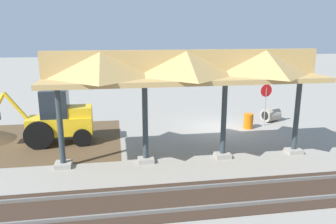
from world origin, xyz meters
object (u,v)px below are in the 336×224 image
at_px(concrete_pipe, 271,115).
at_px(traffic_barrel, 248,121).
at_px(stop_sign, 266,96).
at_px(backhoe, 57,120).

xyz_separation_m(concrete_pipe, traffic_barrel, (2.05, 1.29, 0.01)).
relative_size(stop_sign, concrete_pipe, 1.98).
relative_size(backhoe, traffic_barrel, 5.71).
relative_size(backhoe, concrete_pipe, 3.96).
distance_m(stop_sign, concrete_pipe, 1.88).
bearing_deg(concrete_pipe, stop_sign, 46.24).
xyz_separation_m(stop_sign, concrete_pipe, (-0.85, -0.89, -1.42)).
distance_m(backhoe, traffic_barrel, 10.82).
distance_m(stop_sign, traffic_barrel, 1.89).
height_order(stop_sign, backhoe, backhoe).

